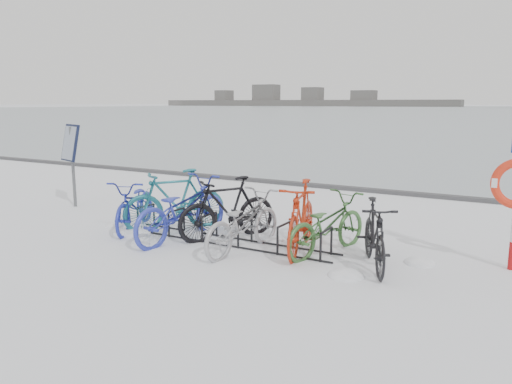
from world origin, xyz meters
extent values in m
plane|color=white|center=(0.00, 0.00, 0.00)|extent=(900.00, 900.00, 0.00)
cube|color=#3F3F42|center=(0.00, 5.90, 0.05)|extent=(400.00, 0.25, 0.10)
cylinder|color=black|center=(-1.80, -0.22, 0.22)|extent=(0.04, 0.04, 0.44)
cylinder|color=black|center=(-1.80, 0.22, 0.22)|extent=(0.04, 0.04, 0.44)
cylinder|color=black|center=(-1.80, 0.00, 0.44)|extent=(0.04, 0.44, 0.04)
cylinder|color=black|center=(-1.08, -0.22, 0.22)|extent=(0.04, 0.04, 0.44)
cylinder|color=black|center=(-1.08, 0.22, 0.22)|extent=(0.04, 0.04, 0.44)
cylinder|color=black|center=(-1.08, 0.00, 0.44)|extent=(0.04, 0.44, 0.04)
cylinder|color=black|center=(-0.36, -0.22, 0.22)|extent=(0.04, 0.04, 0.44)
cylinder|color=black|center=(-0.36, 0.22, 0.22)|extent=(0.04, 0.04, 0.44)
cylinder|color=black|center=(-0.36, 0.00, 0.44)|extent=(0.04, 0.44, 0.04)
cylinder|color=black|center=(0.36, -0.22, 0.22)|extent=(0.04, 0.04, 0.44)
cylinder|color=black|center=(0.36, 0.22, 0.22)|extent=(0.04, 0.04, 0.44)
cylinder|color=black|center=(0.36, 0.00, 0.44)|extent=(0.04, 0.44, 0.04)
cylinder|color=black|center=(1.08, -0.22, 0.22)|extent=(0.04, 0.04, 0.44)
cylinder|color=black|center=(1.08, 0.22, 0.22)|extent=(0.04, 0.04, 0.44)
cylinder|color=black|center=(1.08, 0.00, 0.44)|extent=(0.04, 0.44, 0.04)
cylinder|color=black|center=(1.80, -0.22, 0.22)|extent=(0.04, 0.04, 0.44)
cylinder|color=black|center=(1.80, 0.22, 0.22)|extent=(0.04, 0.04, 0.44)
cylinder|color=black|center=(1.80, 0.00, 0.44)|extent=(0.04, 0.44, 0.04)
cylinder|color=black|center=(0.00, -0.22, 0.02)|extent=(4.00, 0.03, 0.03)
cylinder|color=black|center=(0.00, 0.22, 0.02)|extent=(4.00, 0.03, 0.03)
cylinder|color=#595B5E|center=(-4.62, 0.77, 0.90)|extent=(0.07, 0.07, 1.81)
cube|color=black|center=(-4.62, 0.74, 1.46)|extent=(0.66, 0.41, 0.82)
cube|color=#8C99AD|center=(-4.62, 0.70, 1.46)|extent=(0.59, 0.33, 0.73)
cylinder|color=#AB0D0F|center=(4.29, 0.82, 0.20)|extent=(0.09, 0.09, 0.41)
cube|color=#4F4F4F|center=(-120.00, 260.00, 1.75)|extent=(180.00, 12.00, 3.50)
cube|color=#4F4F4F|center=(-150.00, 260.00, 5.50)|extent=(24.00, 10.00, 8.00)
cube|color=#4F4F4F|center=(-90.00, 260.00, 5.00)|extent=(20.00, 10.00, 6.00)
imported|color=#1F2B9B|center=(-2.01, -0.04, 0.50)|extent=(1.36, 2.00, 0.99)
imported|color=#1D6774|center=(-1.30, 0.25, 0.59)|extent=(1.56, 1.92, 1.17)
imported|color=#2C38AA|center=(-0.78, -0.23, 0.56)|extent=(1.00, 2.22, 1.12)
imported|color=black|center=(-0.13, 0.23, 0.56)|extent=(1.39, 1.87, 1.12)
imported|color=#95969C|center=(0.49, -0.28, 0.50)|extent=(0.84, 1.95, 0.99)
imported|color=#B12810|center=(1.30, 0.18, 0.58)|extent=(0.97, 2.00, 1.16)
imported|color=#396832|center=(1.69, 0.28, 0.49)|extent=(1.14, 1.97, 0.98)
imported|color=black|center=(2.55, -0.03, 0.51)|extent=(1.15, 1.73, 1.01)
ellipsoid|color=white|center=(-2.46, -0.14, 0.00)|extent=(0.37, 0.37, 0.13)
ellipsoid|color=white|center=(-0.85, 0.33, 0.00)|extent=(0.49, 0.49, 0.17)
ellipsoid|color=white|center=(0.64, 0.48, 0.00)|extent=(0.37, 0.37, 0.13)
ellipsoid|color=white|center=(-1.74, -0.37, 0.00)|extent=(0.59, 0.59, 0.21)
ellipsoid|color=white|center=(2.34, -0.62, 0.00)|extent=(0.51, 0.51, 0.18)
ellipsoid|color=white|center=(3.11, 0.45, 0.00)|extent=(0.47, 0.47, 0.16)
camera|label=1|loc=(4.49, -6.90, 2.36)|focal=35.00mm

